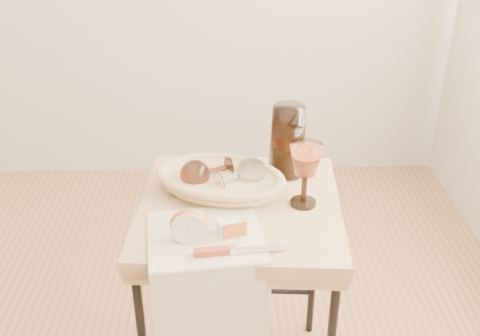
{
  "coord_description": "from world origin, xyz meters",
  "views": [
    {
      "loc": [
        0.66,
        -0.99,
        1.53
      ],
      "look_at": [
        0.7,
        0.31,
        0.82
      ],
      "focal_mm": 42.69,
      "sensor_mm": 36.0,
      "label": 1
    }
  ],
  "objects_px": {
    "goblet_lying_b": "(238,177)",
    "bread_basket": "(220,182)",
    "table_knife": "(237,249)",
    "apple_half": "(189,224)",
    "goblet_lying_a": "(210,171)",
    "pitcher": "(288,140)",
    "side_table": "(240,301)",
    "wine_goblet": "(305,175)",
    "tea_towel": "(205,236)"
  },
  "relations": [
    {
      "from": "goblet_lying_b",
      "to": "bread_basket",
      "type": "bearing_deg",
      "value": 127.48
    },
    {
      "from": "table_knife",
      "to": "apple_half",
      "type": "bearing_deg",
      "value": 146.4
    },
    {
      "from": "goblet_lying_a",
      "to": "pitcher",
      "type": "distance_m",
      "value": 0.25
    },
    {
      "from": "side_table",
      "to": "goblet_lying_a",
      "type": "bearing_deg",
      "value": 134.25
    },
    {
      "from": "side_table",
      "to": "apple_half",
      "type": "relative_size",
      "value": 7.49
    },
    {
      "from": "goblet_lying_b",
      "to": "apple_half",
      "type": "relative_size",
      "value": 1.47
    },
    {
      "from": "side_table",
      "to": "pitcher",
      "type": "height_order",
      "value": "pitcher"
    },
    {
      "from": "side_table",
      "to": "pitcher",
      "type": "bearing_deg",
      "value": 49.52
    },
    {
      "from": "goblet_lying_b",
      "to": "apple_half",
      "type": "height_order",
      "value": "goblet_lying_b"
    },
    {
      "from": "wine_goblet",
      "to": "table_knife",
      "type": "distance_m",
      "value": 0.3
    },
    {
      "from": "goblet_lying_b",
      "to": "table_knife",
      "type": "height_order",
      "value": "goblet_lying_b"
    },
    {
      "from": "table_knife",
      "to": "bread_basket",
      "type": "bearing_deg",
      "value": 90.88
    },
    {
      "from": "goblet_lying_a",
      "to": "wine_goblet",
      "type": "xyz_separation_m",
      "value": [
        0.25,
        -0.09,
        0.04
      ]
    },
    {
      "from": "side_table",
      "to": "apple_half",
      "type": "bearing_deg",
      "value": -126.84
    },
    {
      "from": "tea_towel",
      "to": "goblet_lying_b",
      "type": "bearing_deg",
      "value": 60.26
    },
    {
      "from": "apple_half",
      "to": "pitcher",
      "type": "bearing_deg",
      "value": 50.14
    },
    {
      "from": "apple_half",
      "to": "side_table",
      "type": "bearing_deg",
      "value": 51.99
    },
    {
      "from": "tea_towel",
      "to": "goblet_lying_a",
      "type": "relative_size",
      "value": 2.05
    },
    {
      "from": "side_table",
      "to": "tea_towel",
      "type": "xyz_separation_m",
      "value": [
        -0.09,
        -0.16,
        0.35
      ]
    },
    {
      "from": "side_table",
      "to": "tea_towel",
      "type": "bearing_deg",
      "value": -119.87
    },
    {
      "from": "goblet_lying_a",
      "to": "wine_goblet",
      "type": "height_order",
      "value": "wine_goblet"
    },
    {
      "from": "side_table",
      "to": "bread_basket",
      "type": "relative_size",
      "value": 2.12
    },
    {
      "from": "goblet_lying_b",
      "to": "wine_goblet",
      "type": "distance_m",
      "value": 0.19
    },
    {
      "from": "goblet_lying_b",
      "to": "side_table",
      "type": "bearing_deg",
      "value": -115.93
    },
    {
      "from": "wine_goblet",
      "to": "goblet_lying_b",
      "type": "bearing_deg",
      "value": 161.13
    },
    {
      "from": "bread_basket",
      "to": "side_table",
      "type": "bearing_deg",
      "value": -34.06
    },
    {
      "from": "tea_towel",
      "to": "bread_basket",
      "type": "relative_size",
      "value": 0.86
    },
    {
      "from": "goblet_lying_b",
      "to": "tea_towel",
      "type": "bearing_deg",
      "value": -143.25
    },
    {
      "from": "apple_half",
      "to": "tea_towel",
      "type": "bearing_deg",
      "value": 19.37
    },
    {
      "from": "side_table",
      "to": "tea_towel",
      "type": "relative_size",
      "value": 2.46
    },
    {
      "from": "bread_basket",
      "to": "pitcher",
      "type": "distance_m",
      "value": 0.24
    },
    {
      "from": "goblet_lying_a",
      "to": "bread_basket",
      "type": "bearing_deg",
      "value": 127.97
    },
    {
      "from": "table_knife",
      "to": "side_table",
      "type": "bearing_deg",
      "value": 79.98
    },
    {
      "from": "goblet_lying_a",
      "to": "apple_half",
      "type": "distance_m",
      "value": 0.26
    },
    {
      "from": "side_table",
      "to": "table_knife",
      "type": "xyz_separation_m",
      "value": [
        -0.01,
        -0.23,
        0.36
      ]
    },
    {
      "from": "bread_basket",
      "to": "wine_goblet",
      "type": "distance_m",
      "value": 0.25
    },
    {
      "from": "bread_basket",
      "to": "goblet_lying_a",
      "type": "distance_m",
      "value": 0.04
    },
    {
      "from": "apple_half",
      "to": "table_knife",
      "type": "relative_size",
      "value": 0.43
    },
    {
      "from": "side_table",
      "to": "apple_half",
      "type": "distance_m",
      "value": 0.45
    },
    {
      "from": "tea_towel",
      "to": "wine_goblet",
      "type": "bearing_deg",
      "value": 21.95
    },
    {
      "from": "bread_basket",
      "to": "wine_goblet",
      "type": "xyz_separation_m",
      "value": [
        0.23,
        -0.08,
        0.06
      ]
    },
    {
      "from": "pitcher",
      "to": "table_knife",
      "type": "height_order",
      "value": "pitcher"
    },
    {
      "from": "goblet_lying_a",
      "to": "wine_goblet",
      "type": "bearing_deg",
      "value": 134.18
    },
    {
      "from": "wine_goblet",
      "to": "apple_half",
      "type": "height_order",
      "value": "wine_goblet"
    },
    {
      "from": "goblet_lying_a",
      "to": "table_knife",
      "type": "xyz_separation_m",
      "value": [
        0.07,
        -0.31,
        -0.04
      ]
    },
    {
      "from": "wine_goblet",
      "to": "table_knife",
      "type": "xyz_separation_m",
      "value": [
        -0.19,
        -0.22,
        -0.08
      ]
    },
    {
      "from": "tea_towel",
      "to": "goblet_lying_a",
      "type": "bearing_deg",
      "value": 80.88
    },
    {
      "from": "bread_basket",
      "to": "pitcher",
      "type": "height_order",
      "value": "pitcher"
    },
    {
      "from": "pitcher",
      "to": "tea_towel",
      "type": "bearing_deg",
      "value": -104.13
    },
    {
      "from": "goblet_lying_b",
      "to": "pitcher",
      "type": "bearing_deg",
      "value": 8.0
    }
  ]
}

